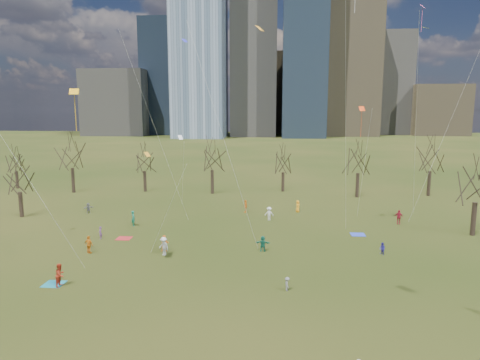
# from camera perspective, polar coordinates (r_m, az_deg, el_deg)

# --- Properties ---
(ground) EXTENTS (500.00, 500.00, 0.00)m
(ground) POSITION_cam_1_polar(r_m,az_deg,el_deg) (34.09, -1.69, -15.03)
(ground) COLOR black
(ground) RESTS_ON ground
(downtown_skyline) EXTENTS (212.50, 78.00, 118.00)m
(downtown_skyline) POSITION_cam_1_polar(r_m,az_deg,el_deg) (242.87, 3.34, 15.18)
(downtown_skyline) COLOR slate
(downtown_skyline) RESTS_ON ground
(bare_tree_row) EXTENTS (113.04, 29.80, 9.50)m
(bare_tree_row) POSITION_cam_1_polar(r_m,az_deg,el_deg) (68.64, 1.64, 2.66)
(bare_tree_row) COLOR black
(bare_tree_row) RESTS_ON ground
(blanket_teal) EXTENTS (1.60, 1.50, 0.03)m
(blanket_teal) POSITION_cam_1_polar(r_m,az_deg,el_deg) (39.00, -23.57, -12.59)
(blanket_teal) COLOR teal
(blanket_teal) RESTS_ON ground
(blanket_navy) EXTENTS (1.60, 1.50, 0.03)m
(blanket_navy) POSITION_cam_1_polar(r_m,az_deg,el_deg) (50.97, 15.44, -7.02)
(blanket_navy) COLOR blue
(blanket_navy) RESTS_ON ground
(blanket_crimson) EXTENTS (1.60, 1.50, 0.03)m
(blanket_crimson) POSITION_cam_1_polar(r_m,az_deg,el_deg) (49.45, -15.21, -7.52)
(blanket_crimson) COLOR #B42427
(blanket_crimson) RESTS_ON ground
(person_2) EXTENTS (0.79, 0.97, 1.90)m
(person_2) POSITION_cam_1_polar(r_m,az_deg,el_deg) (38.06, -22.85, -11.58)
(person_2) COLOR #A82D18
(person_2) RESTS_ON ground
(person_3) EXTENTS (0.52, 0.77, 1.11)m
(person_3) POSITION_cam_1_polar(r_m,az_deg,el_deg) (34.74, 6.31, -13.60)
(person_3) COLOR slate
(person_3) RESTS_ON ground
(person_4) EXTENTS (1.13, 0.80, 1.78)m
(person_4) POSITION_cam_1_polar(r_m,az_deg,el_deg) (45.29, -19.50, -8.13)
(person_4) COLOR orange
(person_4) RESTS_ON ground
(person_5) EXTENTS (1.50, 0.54, 1.59)m
(person_5) POSITION_cam_1_polar(r_m,az_deg,el_deg) (43.45, 3.05, -8.46)
(person_5) COLOR #186D57
(person_5) RESTS_ON ground
(person_7) EXTENTS (0.40, 0.55, 1.39)m
(person_7) POSITION_cam_1_polar(r_m,az_deg,el_deg) (49.88, -18.13, -6.70)
(person_7) COLOR #79468D
(person_7) RESTS_ON ground
(person_8) EXTENTS (0.68, 0.74, 1.23)m
(person_8) POSITION_cam_1_polar(r_m,az_deg,el_deg) (44.66, 18.45, -8.69)
(person_8) COLOR #2E25A2
(person_8) RESTS_ON ground
(person_9) EXTENTS (1.36, 1.22, 1.83)m
(person_9) POSITION_cam_1_polar(r_m,az_deg,el_deg) (42.88, -10.14, -8.68)
(person_9) COLOR silver
(person_9) RESTS_ON ground
(person_10) EXTENTS (1.11, 0.64, 1.79)m
(person_10) POSITION_cam_1_polar(r_m,az_deg,el_deg) (56.95, 20.40, -4.65)
(person_10) COLOR #AA1833
(person_10) RESTS_ON ground
(person_11) EXTENTS (1.27, 1.26, 1.46)m
(person_11) POSITION_cam_1_polar(r_m,az_deg,el_deg) (62.47, -19.56, -3.55)
(person_11) COLOR slate
(person_11) RESTS_ON ground
(person_12) EXTENTS (0.84, 0.96, 1.66)m
(person_12) POSITION_cam_1_polar(r_m,az_deg,el_deg) (60.10, 7.70, -3.49)
(person_12) COLOR #FBA21B
(person_12) RESTS_ON ground
(person_13) EXTENTS (0.74, 0.82, 1.88)m
(person_13) POSITION_cam_1_polar(r_m,az_deg,el_deg) (54.18, -14.04, -4.98)
(person_13) COLOR #1C7E61
(person_13) RESTS_ON ground
(person_14) EXTENTS (0.96, 0.84, 1.67)m
(person_14) POSITION_cam_1_polar(r_m,az_deg,el_deg) (43.98, -10.00, -8.32)
(person_14) COLOR orange
(person_14) RESTS_ON ground
(person_15) EXTENTS (1.14, 0.66, 1.76)m
(person_15) POSITION_cam_1_polar(r_m,az_deg,el_deg) (55.32, 3.90, -4.49)
(person_15) COLOR silver
(person_15) RESTS_ON ground
(person_16) EXTENTS (0.44, 1.04, 1.77)m
(person_16) POSITION_cam_1_polar(r_m,az_deg,el_deg) (59.35, 0.75, -3.51)
(person_16) COLOR orange
(person_16) RESTS_ON ground
(kites_airborne) EXTENTS (69.42, 36.54, 29.05)m
(kites_airborne) POSITION_cam_1_polar(r_m,az_deg,el_deg) (40.29, 5.96, 6.99)
(kites_airborne) COLOR yellow
(kites_airborne) RESTS_ON ground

